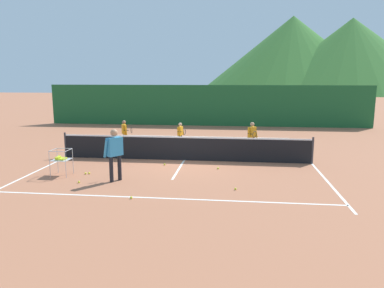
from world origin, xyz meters
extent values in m
plane|color=#A86647|center=(0.00, 0.00, 0.00)|extent=(120.00, 120.00, 0.00)
cube|color=white|center=(0.00, -4.74, 0.00)|extent=(10.05, 0.08, 0.01)
cube|color=white|center=(0.00, 6.04, 0.00)|extent=(10.05, 0.08, 0.01)
cube|color=white|center=(-5.03, 0.00, 0.00)|extent=(0.08, 10.78, 0.01)
cube|color=white|center=(5.03, 0.00, 0.00)|extent=(0.08, 10.78, 0.01)
cube|color=white|center=(0.00, 0.00, 0.00)|extent=(0.08, 5.74, 0.01)
cylinder|color=#333338|center=(-5.02, 0.00, 0.53)|extent=(0.08, 0.08, 1.05)
cylinder|color=#333338|center=(5.02, 0.00, 0.53)|extent=(0.08, 0.08, 1.05)
cube|color=black|center=(0.00, 0.00, 0.46)|extent=(9.96, 0.02, 0.92)
cube|color=white|center=(0.00, 0.00, 0.95)|extent=(9.96, 0.03, 0.06)
cylinder|color=black|center=(-1.89, -3.36, 0.42)|extent=(0.13, 0.13, 0.84)
cylinder|color=black|center=(-1.70, -3.09, 0.42)|extent=(0.13, 0.13, 0.84)
cube|color=#338CBF|center=(-1.79, -3.23, 1.14)|extent=(0.48, 0.54, 0.59)
sphere|color=tan|center=(-1.79, -3.23, 1.59)|extent=(0.23, 0.23, 0.23)
cylinder|color=#338CBF|center=(-2.02, -3.42, 1.10)|extent=(0.24, 0.21, 0.58)
cylinder|color=#338CBF|center=(-1.66, -2.97, 1.10)|extent=(0.19, 0.17, 0.58)
torus|color=#262628|center=(-1.87, -2.82, 1.04)|extent=(0.19, 0.25, 0.29)
cylinder|color=black|center=(-1.67, -2.96, 1.04)|extent=(0.20, 0.15, 0.03)
cylinder|color=silver|center=(-3.29, 2.57, 0.32)|extent=(0.10, 0.10, 0.64)
cylinder|color=silver|center=(-3.18, 2.35, 0.32)|extent=(0.10, 0.10, 0.64)
cube|color=orange|center=(-3.23, 2.46, 0.87)|extent=(0.34, 0.42, 0.45)
sphere|color=#996B4C|center=(-3.23, 2.46, 1.21)|extent=(0.18, 0.18, 0.18)
cylinder|color=orange|center=(-3.29, 2.68, 0.84)|extent=(0.19, 0.14, 0.44)
cylinder|color=orange|center=(-3.10, 2.28, 0.83)|extent=(0.15, 0.12, 0.44)
torus|color=#262628|center=(-2.87, 2.41, 0.84)|extent=(0.16, 0.27, 0.29)
cylinder|color=black|center=(-3.08, 2.29, 0.84)|extent=(0.21, 0.13, 0.03)
cylinder|color=black|center=(-0.55, 2.86, 0.29)|extent=(0.09, 0.09, 0.59)
cylinder|color=black|center=(-0.60, 2.64, 0.29)|extent=(0.09, 0.09, 0.59)
cube|color=orange|center=(-0.57, 2.75, 0.80)|extent=(0.23, 0.38, 0.41)
sphere|color=#DBAD84|center=(-0.57, 2.75, 1.11)|extent=(0.16, 0.16, 0.16)
cylinder|color=orange|center=(-0.48, 2.93, 0.77)|extent=(0.17, 0.09, 0.40)
cylinder|color=orange|center=(-0.59, 2.54, 0.77)|extent=(0.13, 0.09, 0.41)
torus|color=#262628|center=(-0.32, 2.49, 0.78)|extent=(0.08, 0.29, 0.29)
cylinder|color=black|center=(-0.56, 2.54, 0.78)|extent=(0.22, 0.07, 0.03)
cylinder|color=silver|center=(2.86, 2.02, 0.34)|extent=(0.10, 0.10, 0.67)
cylinder|color=silver|center=(2.70, 1.82, 0.34)|extent=(0.10, 0.10, 0.67)
cube|color=orange|center=(2.78, 1.92, 0.91)|extent=(0.40, 0.43, 0.47)
sphere|color=tan|center=(2.78, 1.92, 1.27)|extent=(0.19, 0.19, 0.19)
cylinder|color=orange|center=(2.96, 2.06, 0.88)|extent=(0.19, 0.17, 0.46)
cylinder|color=orange|center=(2.66, 1.71, 0.88)|extent=(0.15, 0.14, 0.46)
torus|color=#262628|center=(2.87, 1.55, 0.87)|extent=(0.20, 0.24, 0.29)
cylinder|color=black|center=(2.68, 1.70, 0.87)|extent=(0.19, 0.16, 0.03)
cylinder|color=#B7B7BC|center=(-4.13, -2.48, 0.45)|extent=(0.02, 0.02, 0.89)
cylinder|color=#B7B7BC|center=(-3.57, -2.48, 0.45)|extent=(0.02, 0.02, 0.89)
cylinder|color=#B7B7BC|center=(-4.13, -3.04, 0.45)|extent=(0.02, 0.02, 0.89)
cylinder|color=#B7B7BC|center=(-3.57, -3.04, 0.45)|extent=(0.02, 0.02, 0.89)
cube|color=#B7B7BC|center=(-3.85, -2.76, 0.55)|extent=(0.56, 0.56, 0.01)
cube|color=#B7B7BC|center=(-3.85, -2.48, 0.89)|extent=(0.56, 0.02, 0.02)
cube|color=#B7B7BC|center=(-3.85, -3.04, 0.89)|extent=(0.56, 0.02, 0.02)
cube|color=#B7B7BC|center=(-4.13, -2.76, 0.89)|extent=(0.02, 0.56, 0.02)
cube|color=#B7B7BC|center=(-3.57, -2.76, 0.89)|extent=(0.02, 0.56, 0.02)
sphere|color=yellow|center=(-3.98, -2.89, 0.59)|extent=(0.07, 0.07, 0.07)
sphere|color=yellow|center=(-3.98, -2.83, 0.59)|extent=(0.07, 0.07, 0.07)
sphere|color=yellow|center=(-3.98, -2.76, 0.58)|extent=(0.07, 0.07, 0.07)
sphere|color=yellow|center=(-3.98, -2.70, 0.58)|extent=(0.07, 0.07, 0.07)
sphere|color=yellow|center=(-3.98, -2.63, 0.59)|extent=(0.07, 0.07, 0.07)
sphere|color=yellow|center=(-3.92, -2.89, 0.59)|extent=(0.07, 0.07, 0.07)
sphere|color=yellow|center=(-3.91, -2.83, 0.58)|extent=(0.07, 0.07, 0.07)
sphere|color=yellow|center=(-3.91, -2.77, 0.58)|extent=(0.07, 0.07, 0.07)
sphere|color=yellow|center=(-3.91, -2.69, 0.59)|extent=(0.07, 0.07, 0.07)
sphere|color=yellow|center=(-3.91, -2.63, 0.59)|extent=(0.07, 0.07, 0.07)
sphere|color=yellow|center=(-3.85, -2.90, 0.59)|extent=(0.07, 0.07, 0.07)
sphere|color=yellow|center=(-3.86, -2.82, 0.58)|extent=(0.07, 0.07, 0.07)
sphere|color=yellow|center=(-3.85, -2.76, 0.58)|extent=(0.07, 0.07, 0.07)
sphere|color=yellow|center=(-3.85, -2.70, 0.58)|extent=(0.07, 0.07, 0.07)
sphere|color=yellow|center=(-3.85, -2.63, 0.58)|extent=(0.07, 0.07, 0.07)
sphere|color=yellow|center=(-3.79, -2.89, 0.58)|extent=(0.07, 0.07, 0.07)
sphere|color=yellow|center=(-3.79, -2.82, 0.59)|extent=(0.07, 0.07, 0.07)
sphere|color=yellow|center=(-3.79, -2.76, 0.59)|extent=(0.07, 0.07, 0.07)
sphere|color=yellow|center=(-3.79, -2.70, 0.58)|extent=(0.07, 0.07, 0.07)
sphere|color=yellow|center=(-3.79, -2.63, 0.59)|extent=(0.07, 0.07, 0.07)
sphere|color=yellow|center=(-3.72, -2.89, 0.59)|extent=(0.07, 0.07, 0.07)
sphere|color=yellow|center=(-3.72, -2.83, 0.58)|extent=(0.07, 0.07, 0.07)
sphere|color=yellow|center=(-3.72, -2.76, 0.58)|extent=(0.07, 0.07, 0.07)
sphere|color=yellow|center=(-3.72, -2.70, 0.58)|extent=(0.07, 0.07, 0.07)
sphere|color=yellow|center=(-3.72, -2.64, 0.59)|extent=(0.07, 0.07, 0.07)
sphere|color=yellow|center=(-3.98, -2.89, 0.63)|extent=(0.07, 0.07, 0.07)
sphere|color=yellow|center=(-3.97, -2.82, 0.64)|extent=(0.07, 0.07, 0.07)
sphere|color=yellow|center=(-3.98, -2.76, 0.64)|extent=(0.07, 0.07, 0.07)
sphere|color=yellow|center=(-3.98, -2.69, 0.64)|extent=(0.07, 0.07, 0.07)
sphere|color=yellow|center=(-3.98, -2.63, 0.64)|extent=(0.07, 0.07, 0.07)
sphere|color=yellow|center=(-3.91, -2.89, 0.64)|extent=(0.07, 0.07, 0.07)
sphere|color=yellow|center=(-3.91, -2.82, 0.64)|extent=(0.07, 0.07, 0.07)
sphere|color=yellow|center=(-3.92, -2.76, 0.64)|extent=(0.07, 0.07, 0.07)
sphere|color=yellow|center=(-3.92, -2.69, 0.64)|extent=(0.07, 0.07, 0.07)
sphere|color=yellow|center=(1.43, -1.28, 0.03)|extent=(0.07, 0.07, 0.07)
sphere|color=yellow|center=(-0.63, -0.92, 0.03)|extent=(0.07, 0.07, 0.07)
sphere|color=yellow|center=(-2.99, -2.49, 0.03)|extent=(0.07, 0.07, 0.07)
sphere|color=yellow|center=(-2.23, -2.50, 0.03)|extent=(0.07, 0.07, 0.07)
sphere|color=yellow|center=(2.07, -3.73, 0.03)|extent=(0.07, 0.07, 0.07)
sphere|color=yellow|center=(-2.89, -3.59, 0.03)|extent=(0.07, 0.07, 0.07)
sphere|color=yellow|center=(-0.80, -4.88, 0.03)|extent=(0.07, 0.07, 0.07)
sphere|color=yellow|center=(-3.11, -2.54, 0.03)|extent=(0.07, 0.07, 0.07)
cube|color=#1E5B2D|center=(0.00, 10.76, 1.39)|extent=(22.11, 0.08, 2.79)
cone|color=#38702D|center=(26.50, 70.06, 7.84)|extent=(40.16, 40.16, 15.69)
cone|color=#38702D|center=(15.07, 76.50, 8.65)|extent=(43.16, 43.16, 17.30)
camera|label=1|loc=(2.01, -14.32, 3.33)|focal=34.22mm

